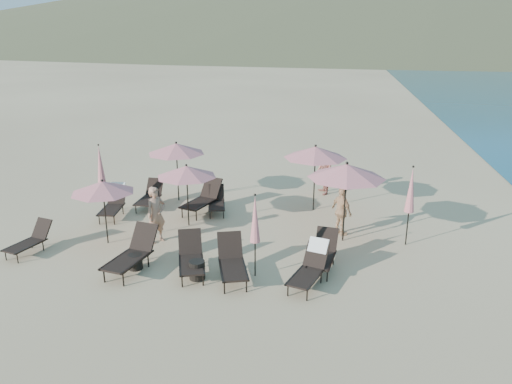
% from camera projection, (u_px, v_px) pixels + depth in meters
% --- Properties ---
extents(ground, '(800.00, 800.00, 0.00)m').
position_uv_depth(ground, '(227.00, 270.00, 13.42)').
color(ground, '#D6BA8C').
rests_on(ground, ground).
extents(lounger_0, '(0.91, 1.55, 0.84)m').
position_uv_depth(lounger_0, '(30.00, 240.00, 14.38)').
color(lounger_0, black).
rests_on(lounger_0, ground).
extents(lounger_1, '(1.05, 1.95, 1.06)m').
position_uv_depth(lounger_1, '(132.00, 253.00, 13.30)').
color(lounger_1, black).
rests_on(lounger_1, ground).
extents(lounger_2, '(1.13, 1.79, 0.96)m').
position_uv_depth(lounger_2, '(191.00, 257.00, 13.17)').
color(lounger_2, black).
rests_on(lounger_2, ground).
extents(lounger_3, '(1.15, 1.85, 1.00)m').
position_uv_depth(lounger_3, '(232.00, 261.00, 12.88)').
color(lounger_3, black).
rests_on(lounger_3, ground).
extents(lounger_4, '(0.83, 1.67, 0.92)m').
position_uv_depth(lounger_4, '(323.00, 253.00, 13.44)').
color(lounger_4, black).
rests_on(lounger_4, ground).
extents(lounger_5, '(1.04, 1.73, 1.02)m').
position_uv_depth(lounger_5, '(310.00, 266.00, 12.57)').
color(lounger_5, black).
rests_on(lounger_5, ground).
extents(lounger_6, '(0.80, 1.71, 1.03)m').
position_uv_depth(lounger_6, '(114.00, 202.00, 17.22)').
color(lounger_6, black).
rests_on(lounger_6, ground).
extents(lounger_7, '(0.63, 1.59, 0.91)m').
position_uv_depth(lounger_7, '(150.00, 196.00, 18.08)').
color(lounger_7, black).
rests_on(lounger_7, ground).
extents(lounger_8, '(1.23, 1.97, 1.06)m').
position_uv_depth(lounger_8, '(203.00, 198.00, 17.60)').
color(lounger_8, black).
rests_on(lounger_8, ground).
extents(lounger_9, '(0.89, 1.56, 0.84)m').
position_uv_depth(lounger_9, '(217.00, 201.00, 17.61)').
color(lounger_9, black).
rests_on(lounger_9, ground).
extents(umbrella_open_0, '(1.87, 1.87, 2.01)m').
position_uv_depth(umbrella_open_0, '(103.00, 187.00, 14.58)').
color(umbrella_open_0, black).
rests_on(umbrella_open_0, ground).
extents(umbrella_open_1, '(1.95, 1.95, 2.10)m').
position_uv_depth(umbrella_open_1, '(187.00, 171.00, 15.93)').
color(umbrella_open_1, black).
rests_on(umbrella_open_1, ground).
extents(umbrella_open_2, '(2.32, 2.32, 2.50)m').
position_uv_depth(umbrella_open_2, '(347.00, 171.00, 14.63)').
color(umbrella_open_2, black).
rests_on(umbrella_open_2, ground).
extents(umbrella_open_3, '(2.11, 2.11, 2.27)m').
position_uv_depth(umbrella_open_3, '(176.00, 149.00, 18.29)').
color(umbrella_open_3, black).
rests_on(umbrella_open_3, ground).
extents(umbrella_open_4, '(2.23, 2.23, 2.39)m').
position_uv_depth(umbrella_open_4, '(315.00, 152.00, 17.27)').
color(umbrella_open_4, black).
rests_on(umbrella_open_4, ground).
extents(umbrella_closed_0, '(0.27, 0.27, 2.28)m').
position_uv_depth(umbrella_closed_0, '(255.00, 220.00, 12.62)').
color(umbrella_closed_0, black).
rests_on(umbrella_closed_0, ground).
extents(umbrella_closed_1, '(0.29, 0.29, 2.47)m').
position_uv_depth(umbrella_closed_1, '(411.00, 190.00, 14.48)').
color(umbrella_closed_1, black).
rests_on(umbrella_closed_1, ground).
extents(umbrella_closed_2, '(0.29, 0.29, 2.47)m').
position_uv_depth(umbrella_closed_2, '(100.00, 165.00, 17.17)').
color(umbrella_closed_2, black).
rests_on(umbrella_closed_2, ground).
extents(side_table_0, '(0.38, 0.38, 0.42)m').
position_uv_depth(side_table_0, '(135.00, 262.00, 13.44)').
color(side_table_0, black).
rests_on(side_table_0, ground).
extents(side_table_1, '(0.42, 0.42, 0.49)m').
position_uv_depth(side_table_1, '(197.00, 270.00, 12.89)').
color(side_table_1, black).
rests_on(side_table_1, ground).
extents(beachgoer_a, '(0.71, 0.76, 1.74)m').
position_uv_depth(beachgoer_a, '(156.00, 215.00, 14.98)').
color(beachgoer_a, '#A7745A').
rests_on(beachgoer_a, ground).
extents(beachgoer_b, '(0.86, 0.98, 1.69)m').
position_uv_depth(beachgoer_b, '(323.00, 173.00, 19.42)').
color(beachgoer_b, '#AD6859').
rests_on(beachgoer_b, ground).
extents(beachgoer_c, '(0.86, 0.97, 1.57)m').
position_uv_depth(beachgoer_c, '(342.00, 211.00, 15.52)').
color(beachgoer_c, tan).
rests_on(beachgoer_c, ground).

